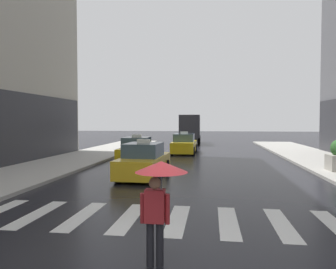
{
  "coord_description": "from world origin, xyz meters",
  "views": [
    {
      "loc": [
        0.89,
        -5.48,
        2.66
      ],
      "look_at": [
        -0.94,
        8.0,
        2.09
      ],
      "focal_mm": 34.18,
      "sensor_mm": 36.0,
      "label": 1
    }
  ],
  "objects_px": {
    "taxi_third": "(184,145)",
    "taxi_lead": "(144,162)",
    "taxi_second": "(137,151)",
    "pedestrian_with_umbrella": "(159,184)",
    "box_truck": "(190,128)"
  },
  "relations": [
    {
      "from": "taxi_third",
      "to": "taxi_lead",
      "type": "bearing_deg",
      "value": -94.9
    },
    {
      "from": "taxi_lead",
      "to": "taxi_second",
      "type": "bearing_deg",
      "value": 106.68
    },
    {
      "from": "taxi_second",
      "to": "pedestrian_with_umbrella",
      "type": "distance_m",
      "value": 15.25
    },
    {
      "from": "taxi_third",
      "to": "pedestrian_with_umbrella",
      "type": "xyz_separation_m",
      "value": [
        1.28,
        -20.67,
        0.79
      ]
    },
    {
      "from": "taxi_third",
      "to": "pedestrian_with_umbrella",
      "type": "bearing_deg",
      "value": -86.45
    },
    {
      "from": "taxi_lead",
      "to": "box_truck",
      "type": "height_order",
      "value": "box_truck"
    },
    {
      "from": "taxi_lead",
      "to": "taxi_third",
      "type": "height_order",
      "value": "same"
    },
    {
      "from": "taxi_lead",
      "to": "box_truck",
      "type": "relative_size",
      "value": 0.61
    },
    {
      "from": "taxi_second",
      "to": "pedestrian_with_umbrella",
      "type": "relative_size",
      "value": 2.36
    },
    {
      "from": "pedestrian_with_umbrella",
      "to": "taxi_third",
      "type": "bearing_deg",
      "value": 93.55
    },
    {
      "from": "taxi_lead",
      "to": "pedestrian_with_umbrella",
      "type": "distance_m",
      "value": 9.59
    },
    {
      "from": "taxi_third",
      "to": "pedestrian_with_umbrella",
      "type": "relative_size",
      "value": 2.35
    },
    {
      "from": "taxi_lead",
      "to": "box_truck",
      "type": "bearing_deg",
      "value": 88.01
    },
    {
      "from": "taxi_second",
      "to": "box_truck",
      "type": "relative_size",
      "value": 0.6
    },
    {
      "from": "taxi_lead",
      "to": "box_truck",
      "type": "distance_m",
      "value": 22.33
    }
  ]
}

